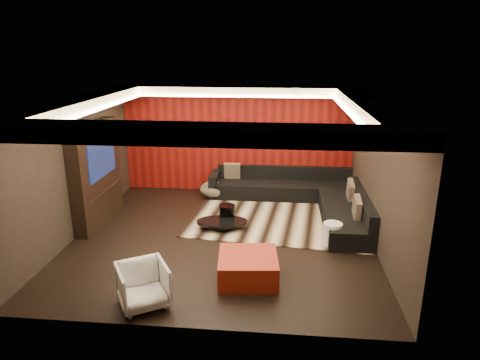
# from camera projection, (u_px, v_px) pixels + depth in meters

# --- Properties ---
(floor) EXTENTS (6.00, 6.00, 0.02)m
(floor) POSITION_uv_depth(u_px,v_px,m) (223.00, 237.00, 8.80)
(floor) COLOR black
(floor) RESTS_ON ground
(ceiling) EXTENTS (6.00, 6.00, 0.02)m
(ceiling) POSITION_uv_depth(u_px,v_px,m) (221.00, 99.00, 7.95)
(ceiling) COLOR silver
(ceiling) RESTS_ON ground
(wall_back) EXTENTS (6.00, 0.02, 2.80)m
(wall_back) POSITION_uv_depth(u_px,v_px,m) (237.00, 140.00, 11.23)
(wall_back) COLOR black
(wall_back) RESTS_ON ground
(wall_left) EXTENTS (0.02, 6.00, 2.80)m
(wall_left) POSITION_uv_depth(u_px,v_px,m) (75.00, 168.00, 8.65)
(wall_left) COLOR black
(wall_left) RESTS_ON ground
(wall_right) EXTENTS (0.02, 6.00, 2.80)m
(wall_right) POSITION_uv_depth(u_px,v_px,m) (379.00, 176.00, 8.10)
(wall_right) COLOR black
(wall_right) RESTS_ON ground
(red_feature_wall) EXTENTS (5.98, 0.05, 2.78)m
(red_feature_wall) POSITION_uv_depth(u_px,v_px,m) (237.00, 140.00, 11.19)
(red_feature_wall) COLOR #6B0C0A
(red_feature_wall) RESTS_ON ground
(soffit_back) EXTENTS (6.00, 0.60, 0.22)m
(soffit_back) POSITION_uv_depth(u_px,v_px,m) (236.00, 91.00, 10.55)
(soffit_back) COLOR silver
(soffit_back) RESTS_ON ground
(soffit_front) EXTENTS (6.00, 0.60, 0.22)m
(soffit_front) POSITION_uv_depth(u_px,v_px,m) (191.00, 134.00, 5.42)
(soffit_front) COLOR silver
(soffit_front) RESTS_ON ground
(soffit_left) EXTENTS (0.60, 4.80, 0.22)m
(soffit_left) POSITION_uv_depth(u_px,v_px,m) (82.00, 104.00, 8.24)
(soffit_left) COLOR silver
(soffit_left) RESTS_ON ground
(soffit_right) EXTENTS (0.60, 4.80, 0.22)m
(soffit_right) POSITION_uv_depth(u_px,v_px,m) (369.00, 107.00, 7.74)
(soffit_right) COLOR silver
(soffit_right) RESTS_ON ground
(cove_back) EXTENTS (4.80, 0.08, 0.04)m
(cove_back) POSITION_uv_depth(u_px,v_px,m) (235.00, 96.00, 10.26)
(cove_back) COLOR #FFD899
(cove_back) RESTS_ON ground
(cove_front) EXTENTS (4.80, 0.08, 0.04)m
(cove_front) POSITION_uv_depth(u_px,v_px,m) (197.00, 135.00, 5.77)
(cove_front) COLOR #FFD899
(cove_front) RESTS_ON ground
(cove_left) EXTENTS (0.08, 4.80, 0.04)m
(cove_left) POSITION_uv_depth(u_px,v_px,m) (100.00, 109.00, 8.23)
(cove_left) COLOR #FFD899
(cove_left) RESTS_ON ground
(cove_right) EXTENTS (0.08, 4.80, 0.04)m
(cove_right) POSITION_uv_depth(u_px,v_px,m) (349.00, 112.00, 7.80)
(cove_right) COLOR #FFD899
(cove_right) RESTS_ON ground
(tv_surround) EXTENTS (0.30, 2.00, 2.20)m
(tv_surround) POSITION_uv_depth(u_px,v_px,m) (96.00, 174.00, 9.30)
(tv_surround) COLOR black
(tv_surround) RESTS_ON ground
(tv_screen) EXTENTS (0.04, 1.30, 0.80)m
(tv_screen) POSITION_uv_depth(u_px,v_px,m) (102.00, 158.00, 9.18)
(tv_screen) COLOR black
(tv_screen) RESTS_ON ground
(tv_shelf) EXTENTS (0.04, 1.60, 0.04)m
(tv_shelf) POSITION_uv_depth(u_px,v_px,m) (105.00, 191.00, 9.40)
(tv_shelf) COLOR black
(tv_shelf) RESTS_ON ground
(rug) EXTENTS (4.30, 3.41, 0.02)m
(rug) POSITION_uv_depth(u_px,v_px,m) (281.00, 217.00, 9.78)
(rug) COLOR beige
(rug) RESTS_ON floor
(coffee_table) EXTENTS (1.19, 1.19, 0.18)m
(coffee_table) POSITION_uv_depth(u_px,v_px,m) (222.00, 224.00, 9.13)
(coffee_table) COLOR black
(coffee_table) RESTS_ON rug
(drum_stool) EXTENTS (0.39, 0.39, 0.41)m
(drum_stool) POSITION_uv_depth(u_px,v_px,m) (227.00, 214.00, 9.40)
(drum_stool) COLOR black
(drum_stool) RESTS_ON rug
(striped_pouf) EXTENTS (0.88, 0.88, 0.39)m
(striped_pouf) POSITION_uv_depth(u_px,v_px,m) (214.00, 189.00, 11.05)
(striped_pouf) COLOR #BDB593
(striped_pouf) RESTS_ON rug
(white_side_table) EXTENTS (0.49, 0.49, 0.47)m
(white_side_table) POSITION_uv_depth(u_px,v_px,m) (332.00, 234.00, 8.36)
(white_side_table) COLOR white
(white_side_table) RESTS_ON floor
(orange_ottoman) EXTENTS (1.06, 1.06, 0.43)m
(orange_ottoman) POSITION_uv_depth(u_px,v_px,m) (248.00, 267.00, 7.14)
(orange_ottoman) COLOR #A22514
(orange_ottoman) RESTS_ON floor
(armchair) EXTENTS (0.98, 0.98, 0.66)m
(armchair) POSITION_uv_depth(u_px,v_px,m) (143.00, 285.00, 6.40)
(armchair) COLOR white
(armchair) RESTS_ON floor
(sectional_sofa) EXTENTS (3.65, 3.50, 0.75)m
(sectional_sofa) POSITION_uv_depth(u_px,v_px,m) (304.00, 197.00, 10.33)
(sectional_sofa) COLOR black
(sectional_sofa) RESTS_ON floor
(throw_pillows) EXTENTS (3.13, 2.77, 0.50)m
(throw_pillows) POSITION_uv_depth(u_px,v_px,m) (308.00, 188.00, 9.86)
(throw_pillows) COLOR #CBB595
(throw_pillows) RESTS_ON sectional_sofa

